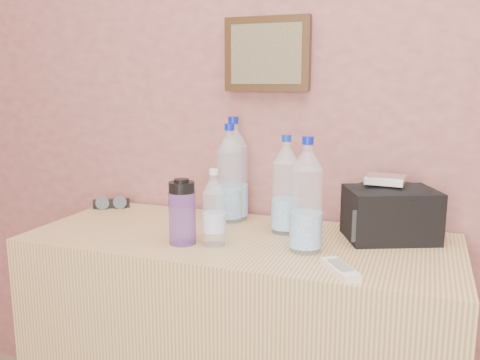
% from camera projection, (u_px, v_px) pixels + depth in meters
% --- Properties ---
extents(picture_frame, '(0.30, 0.03, 0.25)m').
position_uv_depth(picture_frame, '(267.00, 54.00, 1.73)').
color(picture_frame, '#382311').
rests_on(picture_frame, room_shell).
extents(dresser, '(1.33, 0.55, 0.83)m').
position_uv_depth(dresser, '(239.00, 358.00, 1.67)').
color(dresser, '#9E7A4A').
rests_on(dresser, ground).
extents(pet_large_a, '(0.09, 0.09, 0.34)m').
position_uv_depth(pet_large_a, '(230.00, 179.00, 1.75)').
color(pet_large_a, silver).
rests_on(pet_large_a, dresser).
extents(pet_large_b, '(0.10, 0.10, 0.36)m').
position_uv_depth(pet_large_b, '(233.00, 175.00, 1.77)').
color(pet_large_b, silver).
rests_on(pet_large_b, dresser).
extents(pet_large_c, '(0.09, 0.09, 0.31)m').
position_uv_depth(pet_large_c, '(286.00, 190.00, 1.61)').
color(pet_large_c, silver).
rests_on(pet_large_c, dresser).
extents(pet_large_d, '(0.09, 0.09, 0.33)m').
position_uv_depth(pet_large_d, '(306.00, 201.00, 1.43)').
color(pet_large_d, silver).
rests_on(pet_large_d, dresser).
extents(pet_small, '(0.07, 0.07, 0.23)m').
position_uv_depth(pet_small, '(214.00, 212.00, 1.49)').
color(pet_small, '#C7E6FF').
rests_on(pet_small, dresser).
extents(nalgene_bottle, '(0.08, 0.08, 0.20)m').
position_uv_depth(nalgene_bottle, '(182.00, 212.00, 1.51)').
color(nalgene_bottle, '#653E9D').
rests_on(nalgene_bottle, dresser).
extents(sunglasses, '(0.14, 0.11, 0.04)m').
position_uv_depth(sunglasses, '(111.00, 203.00, 1.95)').
color(sunglasses, black).
rests_on(sunglasses, dresser).
extents(ac_remote, '(0.12, 0.14, 0.02)m').
position_uv_depth(ac_remote, '(340.00, 269.00, 1.29)').
color(ac_remote, silver).
rests_on(ac_remote, dresser).
extents(toiletry_bag, '(0.32, 0.28, 0.18)m').
position_uv_depth(toiletry_bag, '(391.00, 211.00, 1.55)').
color(toiletry_bag, black).
rests_on(toiletry_bag, dresser).
extents(foil_packet, '(0.12, 0.10, 0.02)m').
position_uv_depth(foil_packet, '(386.00, 179.00, 1.52)').
color(foil_packet, white).
rests_on(foil_packet, toiletry_bag).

